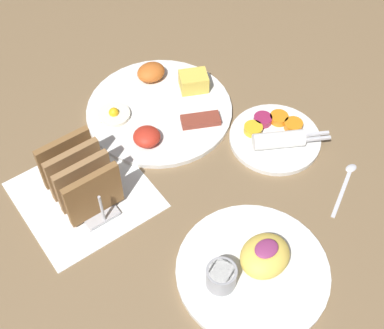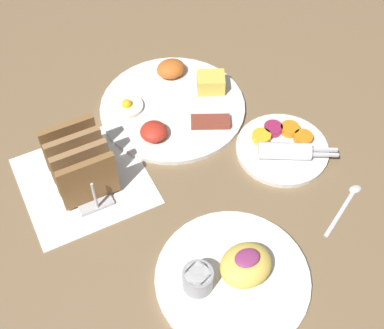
# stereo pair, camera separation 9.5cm
# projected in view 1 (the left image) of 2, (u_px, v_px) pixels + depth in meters

# --- Properties ---
(ground_plane) EXTENTS (3.00, 3.00, 0.00)m
(ground_plane) POSITION_uv_depth(u_px,v_px,m) (184.00, 186.00, 0.96)
(ground_plane) COLOR brown
(napkin_flat) EXTENTS (0.22, 0.22, 0.00)m
(napkin_flat) POSITION_uv_depth(u_px,v_px,m) (85.00, 195.00, 0.95)
(napkin_flat) COLOR white
(napkin_flat) RESTS_ON ground_plane
(plate_breakfast) EXTENTS (0.29, 0.29, 0.05)m
(plate_breakfast) POSITION_uv_depth(u_px,v_px,m) (160.00, 107.00, 1.07)
(plate_breakfast) COLOR white
(plate_breakfast) RESTS_ON ground_plane
(plate_condiments) EXTENTS (0.18, 0.18, 0.04)m
(plate_condiments) POSITION_uv_depth(u_px,v_px,m) (275.00, 136.00, 1.02)
(plate_condiments) COLOR white
(plate_condiments) RESTS_ON ground_plane
(plate_foreground) EXTENTS (0.25, 0.25, 0.06)m
(plate_foreground) POSITION_uv_depth(u_px,v_px,m) (253.00, 267.00, 0.85)
(plate_foreground) COLOR white
(plate_foreground) RESTS_ON ground_plane
(toast_rack) EXTENTS (0.10, 0.15, 0.10)m
(toast_rack) POSITION_uv_depth(u_px,v_px,m) (80.00, 178.00, 0.91)
(toast_rack) COLOR #B7B7BC
(toast_rack) RESTS_ON ground_plane
(teaspoon) EXTENTS (0.12, 0.07, 0.01)m
(teaspoon) POSITION_uv_depth(u_px,v_px,m) (347.00, 180.00, 0.97)
(teaspoon) COLOR silver
(teaspoon) RESTS_ON ground_plane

